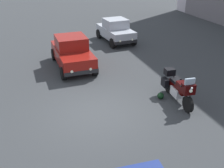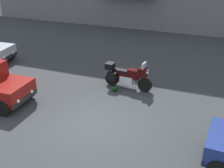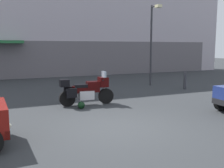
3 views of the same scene
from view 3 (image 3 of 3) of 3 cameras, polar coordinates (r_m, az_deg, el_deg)
ground_plane at (r=7.93m, az=1.31°, el=-9.38°), size 80.00×80.00×0.00m
motorcycle at (r=10.90m, az=-5.59°, el=-1.28°), size 2.26×0.80×1.36m
helmet at (r=10.35m, az=-6.57°, el=-4.50°), size 0.28×0.28×0.28m
streetlamp_curbside at (r=16.47m, az=8.61°, el=9.83°), size 0.28×0.94×4.81m
bollard_curbside at (r=15.54m, az=15.27°, el=0.84°), size 0.16×0.16×0.97m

